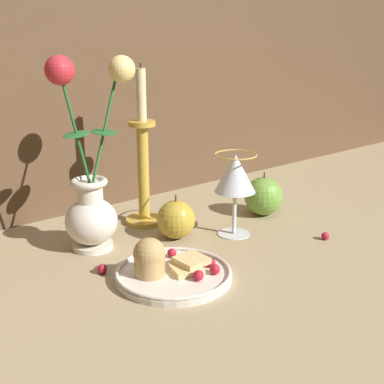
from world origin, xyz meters
name	(u,v)px	position (x,y,z in m)	size (l,w,h in m)	color
ground_plane	(190,249)	(0.00, 0.00, 0.00)	(2.40, 2.40, 0.00)	#9E8966
vase	(91,191)	(-0.14, 0.12, 0.11)	(0.16, 0.10, 0.35)	silver
plate_with_pastries	(169,269)	(-0.10, -0.07, 0.02)	(0.19, 0.19, 0.07)	silver
wine_glass	(235,176)	(0.11, 0.01, 0.12)	(0.08, 0.08, 0.16)	silver
candlestick	(143,167)	(0.01, 0.17, 0.12)	(0.08, 0.08, 0.33)	gold
apple_beside_vase	(176,220)	(0.01, 0.06, 0.04)	(0.08, 0.08, 0.09)	#B2932D
apple_near_glass	(263,196)	(0.24, 0.05, 0.04)	(0.08, 0.08, 0.10)	#669938
berry_near_plate	(325,236)	(0.23, -0.13, 0.01)	(0.02, 0.02, 0.02)	#AD192D
berry_front_center	(102,269)	(-0.18, 0.01, 0.01)	(0.02, 0.02, 0.02)	#AD192D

